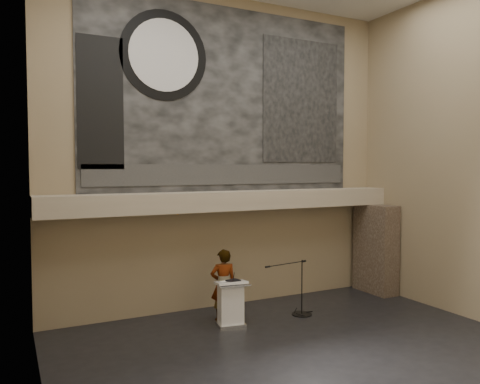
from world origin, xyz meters
TOP-DOWN VIEW (x-y plane):
  - floor at (0.00, 0.00)m, footprint 10.00×10.00m
  - wall_back at (0.00, 4.00)m, footprint 10.00×0.02m
  - wall_left at (-5.00, 0.00)m, footprint 0.02×8.00m
  - wall_right at (5.00, 0.00)m, footprint 0.02×8.00m
  - soffit at (0.00, 3.60)m, footprint 10.00×0.80m
  - sprinkler_left at (-1.60, 3.55)m, footprint 0.04×0.04m
  - sprinkler_right at (1.90, 3.55)m, footprint 0.04×0.04m
  - banner at (0.00, 3.97)m, footprint 8.00×0.05m
  - banner_text_strip at (0.00, 3.93)m, footprint 7.76×0.02m
  - banner_clock_rim at (-1.80, 3.93)m, footprint 2.30×0.02m
  - banner_clock_face at (-1.80, 3.91)m, footprint 1.84×0.02m
  - banner_building_print at (2.40, 3.93)m, footprint 2.60×0.02m
  - banner_brick_print at (-3.40, 3.93)m, footprint 1.10×0.02m
  - stone_pier at (4.65, 3.15)m, footprint 0.60×1.40m
  - lectern at (-0.69, 2.33)m, footprint 0.79×0.62m
  - binder at (-0.64, 2.29)m, footprint 0.35×0.30m
  - papers at (-0.80, 2.29)m, footprint 0.29×0.36m
  - speaker_person at (-0.66, 2.81)m, footprint 0.73×0.55m
  - mic_stand at (1.31, 2.29)m, footprint 1.45×0.52m

SIDE VIEW (x-z plane):
  - floor at x=0.00m, z-range 0.00..0.00m
  - mic_stand at x=1.31m, z-range -0.51..0.94m
  - lectern at x=-0.69m, z-range -0.01..1.12m
  - speaker_person at x=-0.66m, z-range 0.00..1.80m
  - papers at x=-0.80m, z-range 1.10..1.10m
  - binder at x=-0.64m, z-range 1.10..1.14m
  - stone_pier at x=4.65m, z-range 0.00..2.70m
  - sprinkler_left at x=-1.60m, z-range 2.64..2.70m
  - sprinkler_right at x=1.90m, z-range 2.64..2.70m
  - soffit at x=0.00m, z-range 2.70..3.20m
  - banner_text_strip at x=0.00m, z-range 3.38..3.93m
  - wall_back at x=0.00m, z-range 0.00..8.50m
  - wall_left at x=-5.00m, z-range 0.00..8.50m
  - wall_right at x=5.00m, z-range 0.00..8.50m
  - banner_brick_print at x=-3.40m, z-range 3.80..7.00m
  - banner at x=0.00m, z-range 3.20..8.20m
  - banner_building_print at x=2.40m, z-range 4.00..7.60m
  - banner_clock_rim at x=-1.80m, z-range 5.55..7.85m
  - banner_clock_face at x=-1.80m, z-range 5.78..7.62m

